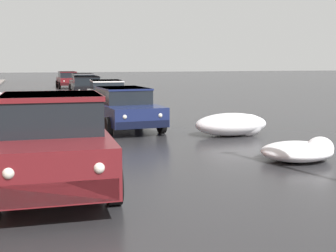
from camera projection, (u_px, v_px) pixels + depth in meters
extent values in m
ellipsoid|color=white|center=(5.00, 100.00, 23.31)|extent=(0.79, 0.66, 0.66)
ellipsoid|color=white|center=(231.00, 124.00, 14.25)|extent=(2.35, 1.33, 0.70)
ellipsoid|color=white|center=(248.00, 129.00, 14.15)|extent=(0.53, 0.44, 0.44)
ellipsoid|color=white|center=(249.00, 125.00, 14.20)|extent=(0.81, 0.67, 0.67)
ellipsoid|color=white|center=(297.00, 151.00, 10.64)|extent=(1.74, 1.42, 0.44)
ellipsoid|color=white|center=(320.00, 149.00, 10.64)|extent=(0.68, 0.57, 0.57)
ellipsoid|color=white|center=(310.00, 151.00, 10.81)|extent=(0.49, 0.41, 0.41)
cube|color=maroon|center=(52.00, 145.00, 8.54)|extent=(1.99, 5.21, 0.76)
cube|color=black|center=(52.00, 113.00, 7.75)|extent=(1.65, 1.70, 0.64)
cube|color=maroon|center=(51.00, 96.00, 7.71)|extent=(1.69, 1.76, 0.08)
cube|color=maroon|center=(92.00, 107.00, 9.66)|extent=(0.18, 2.48, 0.44)
cube|color=maroon|center=(7.00, 109.00, 9.23)|extent=(0.18, 2.48, 0.44)
cube|color=maroon|center=(50.00, 102.00, 10.88)|extent=(1.71, 0.16, 0.44)
cube|color=#B7B7BC|center=(56.00, 193.00, 6.16)|extent=(1.72, 0.18, 0.32)
sphere|color=white|center=(99.00, 168.00, 6.23)|extent=(0.16, 0.16, 0.16)
sphere|color=white|center=(8.00, 173.00, 5.93)|extent=(0.16, 0.16, 0.16)
cylinder|color=black|center=(114.00, 183.00, 7.35)|extent=(0.24, 0.73, 0.72)
cylinder|color=black|center=(94.00, 148.00, 10.31)|extent=(0.24, 0.73, 0.72)
cylinder|color=black|center=(8.00, 152.00, 9.84)|extent=(0.24, 0.73, 0.72)
cube|color=navy|center=(125.00, 112.00, 15.55)|extent=(1.98, 4.26, 0.60)
cube|color=black|center=(123.00, 95.00, 15.66)|extent=(1.61, 2.25, 0.52)
cube|color=navy|center=(123.00, 88.00, 15.63)|extent=(1.65, 2.30, 0.06)
cube|color=black|center=(142.00, 125.00, 13.69)|extent=(1.69, 0.23, 0.22)
cube|color=black|center=(111.00, 111.00, 17.45)|extent=(1.69, 0.23, 0.22)
cylinder|color=black|center=(162.00, 124.00, 14.70)|extent=(0.22, 0.61, 0.60)
cylinder|color=black|center=(108.00, 127.00, 14.09)|extent=(0.22, 0.61, 0.60)
cylinder|color=black|center=(138.00, 115.00, 17.09)|extent=(0.22, 0.61, 0.60)
cylinder|color=black|center=(92.00, 117.00, 16.48)|extent=(0.22, 0.61, 0.60)
sphere|color=silver|center=(160.00, 115.00, 13.82)|extent=(0.14, 0.14, 0.14)
sphere|color=silver|center=(125.00, 117.00, 13.44)|extent=(0.14, 0.14, 0.14)
cube|color=silver|center=(107.00, 98.00, 21.56)|extent=(1.87, 4.39, 0.60)
cube|color=black|center=(106.00, 86.00, 21.69)|extent=(1.52, 2.31, 0.52)
cube|color=silver|center=(106.00, 81.00, 21.66)|extent=(1.55, 2.36, 0.06)
cube|color=slate|center=(112.00, 106.00, 19.56)|extent=(1.58, 0.22, 0.22)
cube|color=slate|center=(103.00, 98.00, 23.61)|extent=(1.58, 0.22, 0.22)
cylinder|color=black|center=(129.00, 106.00, 20.51)|extent=(0.22, 0.61, 0.60)
cylinder|color=black|center=(92.00, 107.00, 20.13)|extent=(0.22, 0.61, 0.60)
cylinder|color=black|center=(121.00, 101.00, 23.07)|extent=(0.22, 0.61, 0.60)
cylinder|color=black|center=(88.00, 102.00, 22.70)|extent=(0.22, 0.61, 0.60)
sphere|color=silver|center=(124.00, 99.00, 19.62)|extent=(0.14, 0.14, 0.14)
sphere|color=silver|center=(100.00, 100.00, 19.38)|extent=(0.14, 0.14, 0.14)
cube|color=black|center=(87.00, 90.00, 27.48)|extent=(1.88, 4.02, 0.60)
cube|color=black|center=(86.00, 80.00, 27.59)|extent=(1.56, 2.11, 0.52)
cube|color=black|center=(86.00, 77.00, 27.55)|extent=(1.60, 2.16, 0.06)
cube|color=black|center=(89.00, 95.00, 25.66)|extent=(1.69, 0.19, 0.22)
cube|color=black|center=(84.00, 91.00, 29.35)|extent=(1.69, 0.19, 0.22)
cylinder|color=black|center=(104.00, 96.00, 26.56)|extent=(0.21, 0.61, 0.60)
cylinder|color=black|center=(73.00, 97.00, 26.13)|extent=(0.21, 0.61, 0.60)
cylinder|color=black|center=(99.00, 93.00, 28.91)|extent=(0.21, 0.61, 0.60)
cylinder|color=black|center=(71.00, 94.00, 28.47)|extent=(0.21, 0.61, 0.60)
sphere|color=silver|center=(99.00, 90.00, 25.73)|extent=(0.14, 0.14, 0.14)
sphere|color=silver|center=(79.00, 91.00, 25.45)|extent=(0.14, 0.14, 0.14)
cube|color=slate|center=(84.00, 85.00, 33.62)|extent=(1.76, 4.01, 0.60)
cube|color=black|center=(83.00, 77.00, 33.73)|extent=(1.49, 2.10, 0.52)
cube|color=slate|center=(83.00, 74.00, 33.69)|extent=(1.52, 2.14, 0.06)
cube|color=#303032|center=(87.00, 89.00, 31.81)|extent=(1.66, 0.15, 0.22)
cube|color=#303032|center=(80.00, 86.00, 35.47)|extent=(1.66, 0.15, 0.22)
cylinder|color=black|center=(98.00, 89.00, 32.76)|extent=(0.19, 0.60, 0.60)
cylinder|color=black|center=(74.00, 90.00, 32.23)|extent=(0.19, 0.60, 0.60)
cylinder|color=black|center=(93.00, 88.00, 35.09)|extent=(0.19, 0.60, 0.60)
cylinder|color=black|center=(70.00, 88.00, 34.56)|extent=(0.19, 0.60, 0.60)
sphere|color=silver|center=(95.00, 85.00, 31.92)|extent=(0.14, 0.14, 0.14)
sphere|color=silver|center=(79.00, 85.00, 31.58)|extent=(0.14, 0.14, 0.14)
cube|color=maroon|center=(68.00, 81.00, 39.96)|extent=(1.73, 4.34, 0.60)
cube|color=black|center=(67.00, 75.00, 40.08)|extent=(1.45, 2.27, 0.52)
cube|color=maroon|center=(67.00, 72.00, 40.05)|extent=(1.49, 2.32, 0.06)
cube|color=black|center=(71.00, 84.00, 38.01)|extent=(1.60, 0.16, 0.22)
cube|color=black|center=(65.00, 82.00, 41.96)|extent=(1.60, 0.16, 0.22)
cylinder|color=black|center=(79.00, 85.00, 39.01)|extent=(0.19, 0.60, 0.60)
cylinder|color=black|center=(60.00, 85.00, 38.49)|extent=(0.19, 0.60, 0.60)
cylinder|color=black|center=(76.00, 84.00, 41.52)|extent=(0.19, 0.60, 0.60)
cylinder|color=black|center=(57.00, 84.00, 41.00)|extent=(0.19, 0.60, 0.60)
sphere|color=silver|center=(77.00, 81.00, 38.11)|extent=(0.14, 0.14, 0.14)
sphere|color=silver|center=(64.00, 81.00, 37.78)|extent=(0.14, 0.14, 0.14)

